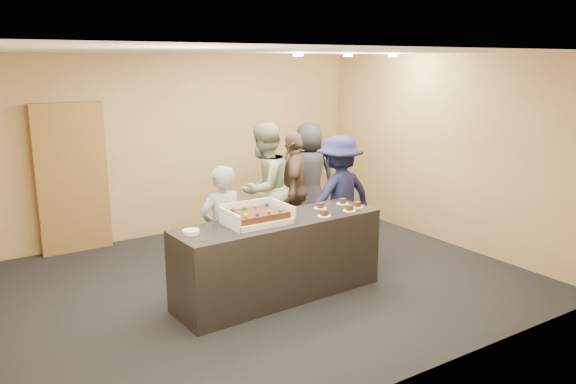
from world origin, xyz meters
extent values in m
plane|color=black|center=(0.00, 0.00, 0.00)|extent=(6.00, 6.00, 0.00)
plane|color=white|center=(0.00, 0.00, 2.70)|extent=(6.00, 6.00, 0.00)
cube|color=#9F794C|center=(0.00, 2.50, 1.35)|extent=(6.00, 0.04, 2.70)
cube|color=#9F794C|center=(0.00, -2.50, 1.35)|extent=(6.00, 0.04, 2.70)
cube|color=#9F794C|center=(3.00, 0.00, 1.35)|extent=(0.04, 5.00, 2.70)
cube|color=black|center=(-0.10, -0.47, 0.45)|extent=(2.43, 0.82, 0.90)
cube|color=brown|center=(-1.64, 2.41, 1.03)|extent=(0.94, 0.15, 2.06)
cube|color=white|center=(-0.37, -0.47, 0.93)|extent=(0.66, 0.46, 0.06)
cube|color=white|center=(-0.70, -0.47, 0.99)|extent=(0.02, 0.46, 0.18)
cube|color=white|center=(-0.03, -0.47, 0.99)|extent=(0.02, 0.46, 0.18)
cube|color=white|center=(-0.37, -0.24, 1.00)|extent=(0.66, 0.02, 0.20)
cube|color=#341B0B|center=(-0.37, -0.47, 0.99)|extent=(0.58, 0.40, 0.07)
sphere|color=red|center=(-0.59, -0.33, 1.05)|extent=(0.04, 0.04, 0.04)
sphere|color=#1E9018|center=(-0.45, -0.33, 1.05)|extent=(0.04, 0.04, 0.04)
sphere|color=orange|center=(-0.31, -0.33, 1.05)|extent=(0.04, 0.04, 0.04)
sphere|color=blue|center=(-0.16, -0.33, 1.05)|extent=(0.04, 0.04, 0.04)
sphere|color=orange|center=(-0.59, -0.61, 1.05)|extent=(0.04, 0.04, 0.04)
sphere|color=purple|center=(-0.45, -0.61, 1.05)|extent=(0.04, 0.04, 0.04)
sphere|color=orange|center=(-0.31, -0.61, 1.05)|extent=(0.04, 0.04, 0.04)
sphere|color=green|center=(-0.16, -0.61, 1.05)|extent=(0.04, 0.04, 0.04)
cylinder|color=white|center=(-1.12, -0.44, 0.92)|extent=(0.17, 0.17, 0.04)
cylinder|color=white|center=(0.40, -0.64, 0.90)|extent=(0.15, 0.15, 0.01)
cube|color=#341B0B|center=(0.40, -0.64, 0.94)|extent=(0.07, 0.06, 0.06)
cylinder|color=white|center=(0.57, -0.34, 0.90)|extent=(0.15, 0.15, 0.01)
cube|color=#341B0B|center=(0.57, -0.34, 0.94)|extent=(0.07, 0.06, 0.06)
cylinder|color=white|center=(0.78, -0.61, 0.90)|extent=(0.15, 0.15, 0.01)
cube|color=#341B0B|center=(0.78, -0.61, 0.94)|extent=(0.07, 0.06, 0.06)
cylinder|color=white|center=(0.92, -0.31, 0.90)|extent=(0.15, 0.15, 0.01)
cube|color=#341B0B|center=(0.92, -0.31, 0.94)|extent=(0.07, 0.06, 0.06)
cylinder|color=white|center=(0.97, -0.53, 0.90)|extent=(0.15, 0.15, 0.01)
cube|color=#341B0B|center=(0.97, -0.53, 0.94)|extent=(0.07, 0.06, 0.06)
imported|color=gray|center=(-0.57, -0.02, 0.74)|extent=(0.57, 0.40, 1.48)
imported|color=gray|center=(0.55, 0.94, 0.90)|extent=(1.08, 0.99, 1.79)
imported|color=#191B43|center=(1.31, 0.26, 0.82)|extent=(1.08, 0.64, 1.65)
imported|color=brown|center=(1.09, 1.01, 0.82)|extent=(0.90, 1.00, 1.63)
imported|color=#28292E|center=(1.73, 1.56, 0.84)|extent=(0.95, 0.78, 1.68)
cylinder|color=#FFEAC6|center=(0.80, 0.50, 2.67)|extent=(0.12, 0.12, 0.03)
cylinder|color=#FFEAC6|center=(1.60, 0.50, 2.67)|extent=(0.12, 0.12, 0.03)
cylinder|color=#FFEAC6|center=(2.40, 0.50, 2.67)|extent=(0.12, 0.12, 0.03)
camera|label=1|loc=(-3.22, -5.51, 2.60)|focal=35.00mm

